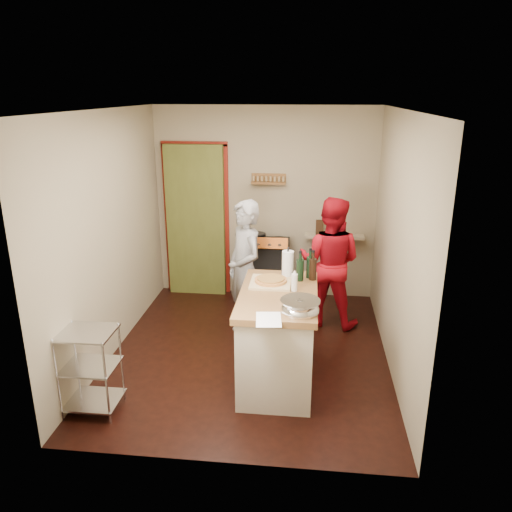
{
  "coord_description": "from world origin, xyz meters",
  "views": [
    {
      "loc": [
        0.61,
        -4.9,
        2.77
      ],
      "look_at": [
        0.07,
        0.0,
        1.13
      ],
      "focal_mm": 35.0,
      "sensor_mm": 36.0,
      "label": 1
    }
  ],
  "objects_px": {
    "wire_shelving": "(90,367)",
    "person_red": "(330,262)",
    "stove": "(266,271)",
    "island": "(278,335)",
    "person_stripe": "(245,270)"
  },
  "relations": [
    {
      "from": "island",
      "to": "stove",
      "type": "bearing_deg",
      "value": 98.79
    },
    {
      "from": "island",
      "to": "person_red",
      "type": "xyz_separation_m",
      "value": [
        0.53,
        1.38,
        0.3
      ]
    },
    {
      "from": "island",
      "to": "person_stripe",
      "type": "relative_size",
      "value": 0.85
    },
    {
      "from": "stove",
      "to": "person_stripe",
      "type": "xyz_separation_m",
      "value": [
        -0.15,
        -1.0,
        0.36
      ]
    },
    {
      "from": "wire_shelving",
      "to": "person_stripe",
      "type": "distance_m",
      "value": 2.04
    },
    {
      "from": "stove",
      "to": "island",
      "type": "height_order",
      "value": "island"
    },
    {
      "from": "person_red",
      "to": "person_stripe",
      "type": "bearing_deg",
      "value": 39.51
    },
    {
      "from": "stove",
      "to": "person_red",
      "type": "distance_m",
      "value": 1.06
    },
    {
      "from": "island",
      "to": "person_red",
      "type": "bearing_deg",
      "value": 69.06
    },
    {
      "from": "wire_shelving",
      "to": "person_red",
      "type": "distance_m",
      "value": 3.01
    },
    {
      "from": "stove",
      "to": "person_red",
      "type": "bearing_deg",
      "value": -34.13
    },
    {
      "from": "wire_shelving",
      "to": "island",
      "type": "height_order",
      "value": "island"
    },
    {
      "from": "stove",
      "to": "island",
      "type": "bearing_deg",
      "value": -81.21
    },
    {
      "from": "wire_shelving",
      "to": "person_red",
      "type": "xyz_separation_m",
      "value": [
        2.15,
        2.06,
        0.36
      ]
    },
    {
      "from": "island",
      "to": "person_stripe",
      "type": "xyz_separation_m",
      "value": [
        -0.45,
        0.94,
        0.32
      ]
    }
  ]
}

